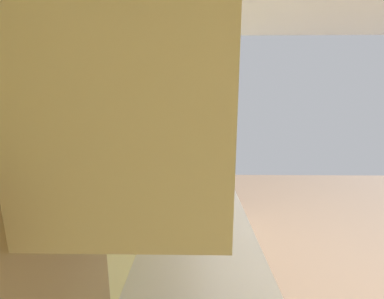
# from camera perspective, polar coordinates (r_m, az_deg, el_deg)

# --- Properties ---
(ground_plane) EXTENTS (6.80, 6.80, 0.00)m
(ground_plane) POSITION_cam_1_polar(r_m,az_deg,el_deg) (2.84, 31.97, -26.72)
(ground_plane) COLOR brown
(wall_back) EXTENTS (4.37, 0.12, 2.73)m
(wall_back) POSITION_cam_1_polar(r_m,az_deg,el_deg) (1.93, -9.89, 2.02)
(wall_back) COLOR #E4D98B
(wall_back) RESTS_ON ground_plane
(counter_run) EXTENTS (3.59, 0.66, 0.92)m
(counter_run) POSITION_cam_1_polar(r_m,az_deg,el_deg) (1.97, 1.33, -26.74)
(counter_run) COLOR beige
(counter_run) RESTS_ON ground_plane
(upper_cabinets) EXTENTS (2.48, 0.35, 0.68)m
(upper_cabinets) POSITION_cam_1_polar(r_m,az_deg,el_deg) (1.56, -3.80, 15.78)
(upper_cabinets) COLOR beige
(window_back_wall) EXTENTS (0.49, 0.02, 0.60)m
(window_back_wall) POSITION_cam_1_polar(r_m,az_deg,el_deg) (0.63, -30.55, -28.23)
(window_back_wall) COLOR #997A4C
(oven_range) EXTENTS (0.60, 0.65, 1.10)m
(oven_range) POSITION_cam_1_polar(r_m,az_deg,el_deg) (3.83, 1.12, -6.82)
(oven_range) COLOR #B7BABF
(oven_range) RESTS_ON ground_plane
(microwave) EXTENTS (0.48, 0.36, 0.29)m
(microwave) POSITION_cam_1_polar(r_m,az_deg,el_deg) (2.07, 0.82, -5.71)
(microwave) COLOR white
(microwave) RESTS_ON counter_run
(bowl) EXTENTS (0.19, 0.19, 0.07)m
(bowl) POSITION_cam_1_polar(r_m,az_deg,el_deg) (1.67, 5.04, -14.21)
(bowl) COLOR gold
(bowl) RESTS_ON counter_run
(kettle) EXTENTS (0.20, 0.14, 0.18)m
(kettle) POSITION_cam_1_polar(r_m,az_deg,el_deg) (2.92, 3.19, -1.99)
(kettle) COLOR black
(kettle) RESTS_ON counter_run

